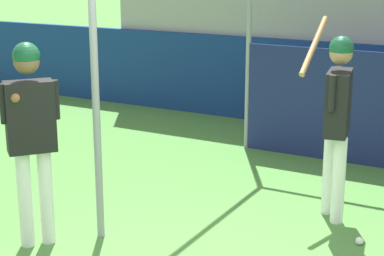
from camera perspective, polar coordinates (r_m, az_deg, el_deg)
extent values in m
cube|color=navy|center=(10.00, 14.51, 3.37)|extent=(24.00, 0.12, 1.36)
cube|color=navy|center=(11.68, -2.04, 9.07)|extent=(0.45, 0.40, 0.10)
cube|color=navy|center=(11.81, -1.60, 10.26)|extent=(0.45, 0.06, 0.40)
cube|color=navy|center=(11.41, 0.36, 8.94)|extent=(0.45, 0.40, 0.10)
cube|color=navy|center=(11.55, 0.80, 10.16)|extent=(0.45, 0.06, 0.40)
cube|color=navy|center=(11.16, 2.88, 8.78)|extent=(0.45, 0.40, 0.10)
cube|color=navy|center=(11.30, 3.30, 10.03)|extent=(0.45, 0.06, 0.40)
cube|color=navy|center=(10.93, 5.50, 8.61)|extent=(0.45, 0.40, 0.10)
cube|color=navy|center=(11.08, 5.91, 9.87)|extent=(0.45, 0.06, 0.40)
cube|color=navy|center=(10.73, 8.22, 8.40)|extent=(0.45, 0.40, 0.10)
cube|color=navy|center=(10.88, 8.61, 9.69)|extent=(0.45, 0.06, 0.40)
cube|color=navy|center=(10.55, 11.04, 8.17)|extent=(0.45, 0.40, 0.10)
cube|color=navy|center=(10.70, 11.41, 9.48)|extent=(0.45, 0.06, 0.40)
cube|color=navy|center=(10.40, 13.95, 7.91)|extent=(0.45, 0.40, 0.10)
cube|color=navy|center=(10.55, 14.29, 9.24)|extent=(0.45, 0.06, 0.40)
cube|color=navy|center=(12.34, -0.12, 11.26)|extent=(0.45, 0.40, 0.10)
cube|color=navy|center=(12.08, 2.21, 11.17)|extent=(0.45, 0.40, 0.10)
cube|color=navy|center=(11.85, 4.63, 11.06)|extent=(0.45, 0.40, 0.10)
cube|color=navy|center=(11.64, 7.14, 10.92)|extent=(0.45, 0.40, 0.10)
cube|color=navy|center=(11.44, 9.75, 10.76)|extent=(0.45, 0.40, 0.10)
cube|color=navy|center=(11.28, 12.43, 10.56)|extent=(0.45, 0.40, 0.10)
cube|color=navy|center=(11.13, 15.18, 10.34)|extent=(0.45, 0.40, 0.10)
cylinder|color=gray|center=(5.87, -8.63, 4.44)|extent=(0.07, 0.07, 3.11)
cylinder|color=gray|center=(8.81, 5.07, 8.04)|extent=(0.07, 0.07, 3.11)
cube|color=navy|center=(8.42, 15.16, 1.60)|extent=(3.22, 0.03, 1.48)
cylinder|color=white|center=(6.59, 12.90, -4.56)|extent=(0.15, 0.15, 0.90)
cylinder|color=white|center=(6.81, 12.08, -3.87)|extent=(0.15, 0.15, 0.90)
cube|color=black|center=(6.49, 12.86, 2.21)|extent=(0.31, 0.53, 0.64)
sphere|color=#A37556|center=(6.41, 13.12, 6.49)|extent=(0.22, 0.22, 0.22)
sphere|color=#144C2D|center=(6.40, 13.14, 6.94)|extent=(0.24, 0.24, 0.24)
cylinder|color=black|center=(6.21, 12.33, 3.02)|extent=(0.08, 0.08, 0.35)
cylinder|color=black|center=(6.72, 12.81, 3.89)|extent=(0.08, 0.08, 0.35)
cylinder|color=#AD7F4C|center=(6.71, 10.80, 7.22)|extent=(0.07, 0.75, 0.55)
sphere|color=#AD7F4C|center=(6.66, 13.62, 4.83)|extent=(0.08, 0.08, 0.08)
cylinder|color=white|center=(6.13, -12.83, -5.99)|extent=(0.18, 0.18, 0.91)
cylinder|color=white|center=(6.11, -14.62, -6.18)|extent=(0.18, 0.18, 0.91)
cube|color=black|center=(5.89, -14.19, 0.99)|extent=(0.44, 0.47, 0.64)
sphere|color=brown|center=(5.80, -14.50, 5.75)|extent=(0.23, 0.23, 0.23)
sphere|color=#144C2D|center=(5.79, -14.53, 6.25)|extent=(0.24, 0.24, 0.24)
cylinder|color=black|center=(5.85, -12.05, 2.48)|extent=(0.10, 0.10, 0.35)
cylinder|color=black|center=(5.80, -16.42, 2.08)|extent=(0.10, 0.10, 0.35)
sphere|color=brown|center=(5.74, -15.45, 2.60)|extent=(0.08, 0.08, 0.08)
sphere|color=white|center=(6.29, 14.66, -9.69)|extent=(0.07, 0.07, 0.07)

